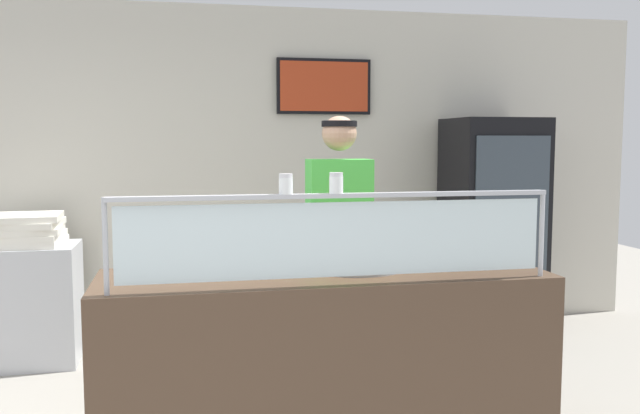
{
  "coord_description": "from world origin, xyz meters",
  "views": [
    {
      "loc": [
        0.41,
        -2.92,
        1.61
      ],
      "look_at": [
        1.1,
        0.38,
        1.28
      ],
      "focal_mm": 37.99,
      "sensor_mm": 36.0,
      "label": 1
    }
  ],
  "objects_px": {
    "pizza_server": "(354,262)",
    "pizza_box_stack": "(26,230)",
    "worker_figure": "(340,241)",
    "drink_fridge": "(492,227)",
    "pizza_tray": "(356,265)",
    "parmesan_shaker": "(286,185)",
    "pepper_flake_shaker": "(336,184)"
  },
  "relations": [
    {
      "from": "worker_figure",
      "to": "pizza_box_stack",
      "type": "height_order",
      "value": "worker_figure"
    },
    {
      "from": "pepper_flake_shaker",
      "to": "parmesan_shaker",
      "type": "bearing_deg",
      "value": -180.0
    },
    {
      "from": "pizza_server",
      "to": "pizza_box_stack",
      "type": "height_order",
      "value": "pizza_box_stack"
    },
    {
      "from": "pizza_tray",
      "to": "parmesan_shaker",
      "type": "distance_m",
      "value": 0.72
    },
    {
      "from": "pizza_server",
      "to": "worker_figure",
      "type": "bearing_deg",
      "value": 87.95
    },
    {
      "from": "pizza_server",
      "to": "worker_figure",
      "type": "height_order",
      "value": "worker_figure"
    },
    {
      "from": "drink_fridge",
      "to": "pizza_box_stack",
      "type": "height_order",
      "value": "drink_fridge"
    },
    {
      "from": "drink_fridge",
      "to": "pizza_tray",
      "type": "bearing_deg",
      "value": -132.2
    },
    {
      "from": "pepper_flake_shaker",
      "to": "worker_figure",
      "type": "height_order",
      "value": "worker_figure"
    },
    {
      "from": "worker_figure",
      "to": "parmesan_shaker",
      "type": "bearing_deg",
      "value": -116.26
    },
    {
      "from": "pizza_server",
      "to": "pepper_flake_shaker",
      "type": "xyz_separation_m",
      "value": [
        -0.18,
        -0.35,
        0.43
      ]
    },
    {
      "from": "pizza_tray",
      "to": "pepper_flake_shaker",
      "type": "distance_m",
      "value": 0.61
    },
    {
      "from": "pizza_server",
      "to": "pizza_box_stack",
      "type": "xyz_separation_m",
      "value": [
        -1.96,
        1.8,
        -0.01
      ]
    },
    {
      "from": "pepper_flake_shaker",
      "to": "drink_fridge",
      "type": "xyz_separation_m",
      "value": [
        1.85,
        2.2,
        -0.52
      ]
    },
    {
      "from": "pizza_tray",
      "to": "drink_fridge",
      "type": "distance_m",
      "value": 2.47
    },
    {
      "from": "parmesan_shaker",
      "to": "drink_fridge",
      "type": "height_order",
      "value": "drink_fridge"
    },
    {
      "from": "pizza_tray",
      "to": "pizza_box_stack",
      "type": "height_order",
      "value": "pizza_box_stack"
    },
    {
      "from": "pizza_tray",
      "to": "worker_figure",
      "type": "bearing_deg",
      "value": 84.43
    },
    {
      "from": "pizza_tray",
      "to": "pepper_flake_shaker",
      "type": "bearing_deg",
      "value": -117.5
    },
    {
      "from": "pizza_box_stack",
      "to": "pepper_flake_shaker",
      "type": "bearing_deg",
      "value": -50.42
    },
    {
      "from": "pizza_tray",
      "to": "worker_figure",
      "type": "height_order",
      "value": "worker_figure"
    },
    {
      "from": "drink_fridge",
      "to": "worker_figure",
      "type": "bearing_deg",
      "value": -142.68
    },
    {
      "from": "worker_figure",
      "to": "pizza_box_stack",
      "type": "relative_size",
      "value": 3.4
    },
    {
      "from": "drink_fridge",
      "to": "pizza_box_stack",
      "type": "relative_size",
      "value": 3.46
    },
    {
      "from": "parmesan_shaker",
      "to": "worker_figure",
      "type": "xyz_separation_m",
      "value": [
        0.48,
        0.98,
        -0.41
      ]
    },
    {
      "from": "drink_fridge",
      "to": "pizza_box_stack",
      "type": "distance_m",
      "value": 3.63
    },
    {
      "from": "parmesan_shaker",
      "to": "pizza_box_stack",
      "type": "height_order",
      "value": "parmesan_shaker"
    },
    {
      "from": "pizza_server",
      "to": "parmesan_shaker",
      "type": "bearing_deg",
      "value": -134.42
    },
    {
      "from": "pizza_box_stack",
      "to": "worker_figure",
      "type": "bearing_deg",
      "value": -29.97
    },
    {
      "from": "worker_figure",
      "to": "drink_fridge",
      "type": "distance_m",
      "value": 2.01
    },
    {
      "from": "pepper_flake_shaker",
      "to": "worker_figure",
      "type": "relative_size",
      "value": 0.05
    },
    {
      "from": "pizza_server",
      "to": "pizza_tray",
      "type": "bearing_deg",
      "value": 55.68
    }
  ]
}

